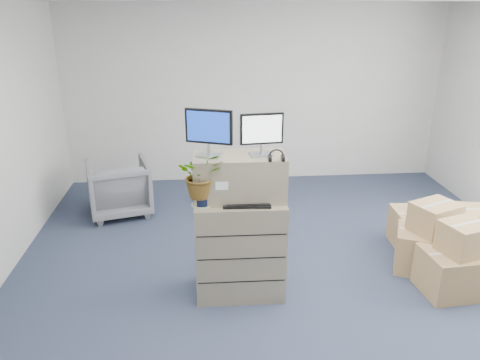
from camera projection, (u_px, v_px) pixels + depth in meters
name	position (u px, v px, depth m)	size (l,w,h in m)	color
ground	(293.00, 299.00, 4.67)	(7.00, 7.00, 0.00)	#243042
wall_back	(255.00, 95.00, 7.45)	(6.00, 0.02, 2.80)	beige
filing_cabinet_lower	(240.00, 247.00, 4.64)	(0.87, 0.53, 1.01)	gray
filing_cabinet_upper	(239.00, 177.00, 4.43)	(0.87, 0.43, 0.43)	gray
monitor_left	(209.00, 130.00, 4.24)	(0.43, 0.24, 0.44)	#99999E
monitor_right	(262.00, 132.00, 4.27)	(0.40, 0.17, 0.40)	#99999E
headphones	(276.00, 157.00, 4.19)	(0.14, 0.14, 0.02)	black
keyboard	(247.00, 204.00, 4.34)	(0.44, 0.18, 0.02)	black
mouse	(279.00, 202.00, 4.38)	(0.08, 0.05, 0.03)	silver
water_bottle	(250.00, 185.00, 4.50)	(0.07, 0.07, 0.24)	gray
phone_dock	(239.00, 192.00, 4.51)	(0.06, 0.05, 0.14)	silver
external_drive	(273.00, 191.00, 4.60)	(0.19, 0.14, 0.06)	black
tissue_box	(274.00, 185.00, 4.54)	(0.25, 0.12, 0.09)	#427EE1
potted_plant	(201.00, 181.00, 4.26)	(0.41, 0.45, 0.43)	#99AD8B
office_chair	(119.00, 185.00, 6.46)	(0.81, 0.76, 0.83)	slate
cardboard_boxes	(446.00, 241.00, 5.22)	(1.69, 1.52, 0.78)	#9B7B4B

